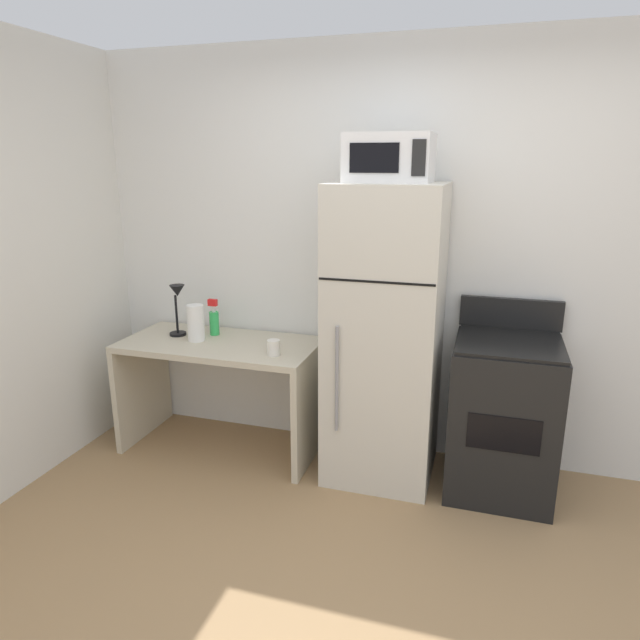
% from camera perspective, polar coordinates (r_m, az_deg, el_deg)
% --- Properties ---
extents(ground_plane, '(12.00, 12.00, 0.00)m').
position_cam_1_polar(ground_plane, '(2.68, 3.34, -29.15)').
color(ground_plane, '#9E7A51').
extents(wall_back_white, '(5.00, 0.10, 2.60)m').
position_cam_1_polar(wall_back_white, '(3.62, 10.19, 6.15)').
color(wall_back_white, white).
rests_on(wall_back_white, ground).
extents(desk, '(1.28, 0.63, 0.75)m').
position_cam_1_polar(desk, '(3.82, -9.94, -5.27)').
color(desk, beige).
rests_on(desk, ground).
extents(desk_lamp, '(0.14, 0.12, 0.35)m').
position_cam_1_polar(desk_lamp, '(3.87, -14.21, 1.83)').
color(desk_lamp, black).
rests_on(desk_lamp, desk).
extents(coffee_mug, '(0.08, 0.08, 0.09)m').
position_cam_1_polar(coffee_mug, '(3.44, -4.71, -2.79)').
color(coffee_mug, white).
rests_on(coffee_mug, desk).
extents(paper_towel_roll, '(0.11, 0.11, 0.24)m').
position_cam_1_polar(paper_towel_roll, '(3.77, -12.43, -0.29)').
color(paper_towel_roll, white).
rests_on(paper_towel_roll, desk).
extents(spray_bottle, '(0.06, 0.06, 0.25)m').
position_cam_1_polar(spray_bottle, '(3.88, -10.64, -0.06)').
color(spray_bottle, green).
rests_on(spray_bottle, desk).
extents(refrigerator, '(0.64, 0.64, 1.77)m').
position_cam_1_polar(refrigerator, '(3.37, 6.53, -1.62)').
color(refrigerator, beige).
rests_on(refrigerator, ground).
extents(microwave, '(0.46, 0.35, 0.26)m').
position_cam_1_polar(microwave, '(3.20, 7.05, 15.92)').
color(microwave, silver).
rests_on(microwave, refrigerator).
extents(oven_range, '(0.59, 0.61, 1.10)m').
position_cam_1_polar(oven_range, '(3.49, 17.98, -9.14)').
color(oven_range, black).
rests_on(oven_range, ground).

